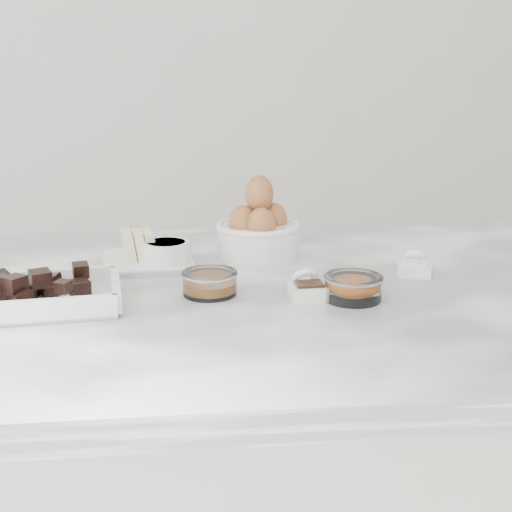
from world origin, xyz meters
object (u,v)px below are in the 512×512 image
at_px(vanilla_spoon, 308,288).
at_px(salt_spoon, 414,266).
at_px(honey_bowl, 210,282).
at_px(zest_bowl, 353,286).
at_px(chocolate_dish, 47,291).
at_px(butter_plate, 146,255).
at_px(egg_bowl, 258,231).
at_px(sugar_ramekin, 166,254).

height_order(vanilla_spoon, salt_spoon, vanilla_spoon).
height_order(honey_bowl, salt_spoon, salt_spoon).
bearing_deg(honey_bowl, salt_spoon, 11.37).
height_order(zest_bowl, vanilla_spoon, vanilla_spoon).
bearing_deg(vanilla_spoon, honey_bowl, 169.31).
relative_size(chocolate_dish, butter_plate, 1.37).
bearing_deg(honey_bowl, egg_bowl, 64.96).
distance_m(egg_bowl, zest_bowl, 0.28).
relative_size(sugar_ramekin, honey_bowl, 0.94).
distance_m(chocolate_dish, butter_plate, 0.23).
bearing_deg(butter_plate, salt_spoon, -12.66).
bearing_deg(chocolate_dish, salt_spoon, 9.69).
relative_size(butter_plate, salt_spoon, 2.12).
bearing_deg(vanilla_spoon, salt_spoon, 26.07).
bearing_deg(butter_plate, honey_bowl, -59.10).
bearing_deg(chocolate_dish, vanilla_spoon, 0.34).
bearing_deg(sugar_ramekin, zest_bowl, -35.11).
relative_size(zest_bowl, salt_spoon, 1.17).
distance_m(zest_bowl, salt_spoon, 0.17).
distance_m(butter_plate, honey_bowl, 0.19).
height_order(chocolate_dish, vanilla_spoon, chocolate_dish).
xyz_separation_m(chocolate_dish, honey_bowl, (0.23, 0.03, -0.00)).
bearing_deg(vanilla_spoon, zest_bowl, -18.63).
xyz_separation_m(sugar_ramekin, vanilla_spoon, (0.21, -0.17, -0.01)).
xyz_separation_m(chocolate_dish, butter_plate, (0.13, 0.19, -0.00)).
bearing_deg(salt_spoon, vanilla_spoon, -153.93).
bearing_deg(chocolate_dish, egg_bowl, 35.82).
bearing_deg(honey_bowl, butter_plate, 120.90).
distance_m(egg_bowl, vanilla_spoon, 0.24).
bearing_deg(salt_spoon, butter_plate, 167.34).
bearing_deg(zest_bowl, sugar_ramekin, 144.89).
xyz_separation_m(egg_bowl, salt_spoon, (0.24, -0.14, -0.03)).
xyz_separation_m(zest_bowl, vanilla_spoon, (-0.06, 0.02, -0.01)).
height_order(egg_bowl, vanilla_spoon, egg_bowl).
bearing_deg(zest_bowl, egg_bowl, 113.05).
distance_m(chocolate_dish, vanilla_spoon, 0.37).
relative_size(chocolate_dish, vanilla_spoon, 3.16).
xyz_separation_m(butter_plate, vanilla_spoon, (0.24, -0.19, -0.01)).
height_order(honey_bowl, zest_bowl, zest_bowl).
distance_m(butter_plate, zest_bowl, 0.37).
distance_m(sugar_ramekin, egg_bowl, 0.17).
bearing_deg(zest_bowl, salt_spoon, 41.41).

